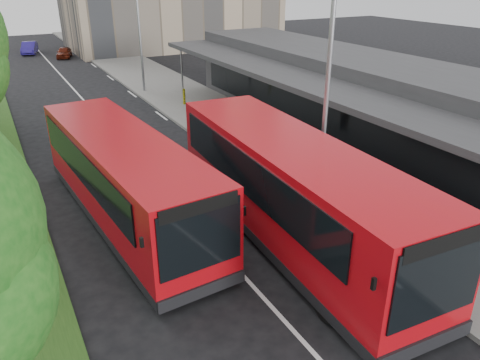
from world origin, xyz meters
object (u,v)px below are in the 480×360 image
object	(u,v)px
litter_bin	(263,135)
car_far	(29,48)
bus_main	(292,192)
car_near	(64,52)
bollard	(184,97)
bus_second	(125,179)
lamp_post_near	(326,79)
lamp_post_far	(137,22)

from	to	relation	value
litter_bin	car_far	world-z (taller)	car_far
bus_main	car_near	distance (m)	38.46
bus_main	car_near	size ratio (longest dim) A/B	3.80
bollard	litter_bin	bearing A→B (deg)	-85.83
bus_main	car_near	world-z (taller)	bus_main
bus_second	litter_bin	bearing A→B (deg)	23.53
bus_second	lamp_post_near	bearing A→B (deg)	-27.62
bus_second	bollard	size ratio (longest dim) A/B	11.16
bus_second	car_far	bearing A→B (deg)	84.10
bus_main	litter_bin	world-z (taller)	bus_main
bus_main	car_far	world-z (taller)	bus_main
bus_main	car_far	distance (m)	42.69
bollard	car_near	world-z (taller)	bollard
lamp_post_far	bollard	bearing A→B (deg)	-75.87
lamp_post_near	litter_bin	distance (m)	8.13
bus_second	litter_bin	size ratio (longest dim) A/B	13.74
lamp_post_near	car_near	bearing A→B (deg)	93.69
bus_second	car_far	xyz separation A→B (m)	(0.91, 38.93, -0.94)
lamp_post_far	litter_bin	xyz separation A→B (m)	(1.81, -13.26, -4.18)
lamp_post_near	car_near	distance (m)	37.70
litter_bin	car_near	size ratio (longest dim) A/B	0.26
bus_second	car_near	distance (m)	35.02
bus_main	lamp_post_near	bearing A→B (deg)	32.67
bollard	lamp_post_near	bearing A→B (deg)	-94.43
litter_bin	bollard	xyz separation A→B (m)	(-0.62, 8.56, 0.09)
lamp_post_near	bus_main	size ratio (longest dim) A/B	0.69
lamp_post_far	bollard	xyz separation A→B (m)	(1.18, -4.70, -4.08)
lamp_post_far	litter_bin	bearing A→B (deg)	-82.24
bollard	car_near	size ratio (longest dim) A/B	0.32
lamp_post_far	bus_second	distance (m)	18.72
bollard	car_far	size ratio (longest dim) A/B	0.27
lamp_post_far	car_near	world-z (taller)	lamp_post_far
lamp_post_far	bus_main	xyz separation A→B (m)	(-1.84, -21.06, -3.05)
bus_second	car_far	world-z (taller)	bus_second
bus_main	car_far	xyz separation A→B (m)	(-3.27, 42.55, -1.07)
lamp_post_far	car_near	distance (m)	18.04
lamp_post_far	bus_second	xyz separation A→B (m)	(-6.02, -17.44, -3.18)
lamp_post_near	car_near	size ratio (longest dim) A/B	2.63
litter_bin	lamp_post_far	bearing A→B (deg)	97.76
lamp_post_near	lamp_post_far	xyz separation A→B (m)	(0.00, 20.00, 0.00)
litter_bin	car_near	distance (m)	30.93
lamp_post_near	lamp_post_far	world-z (taller)	same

